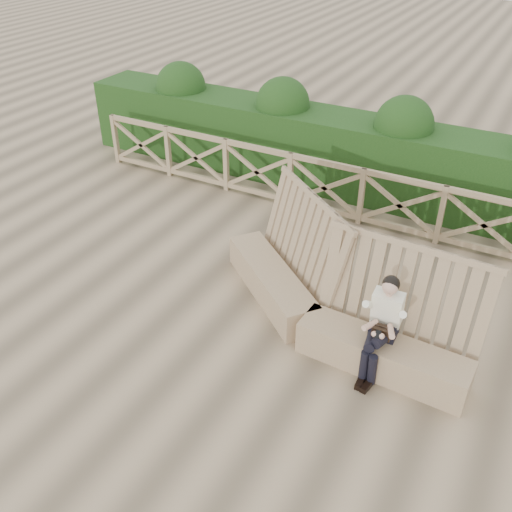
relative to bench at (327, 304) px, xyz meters
The scene contains 5 objects.
ground 1.48m from the bench, 160.68° to the right, with size 60.00×60.00×0.00m, color brown.
bench is the anchor object (origin of this frame).
woman 1.05m from the bench, 25.24° to the right, with size 0.38×0.80×1.37m.
guardrail 3.32m from the bench, 113.87° to the left, with size 10.10×0.09×1.10m.
hedge 4.45m from the bench, 107.58° to the left, with size 12.00×1.20×1.50m, color black.
Camera 1 is at (3.48, -5.47, 5.31)m, focal length 40.00 mm.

